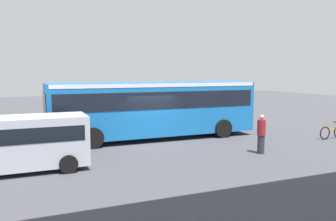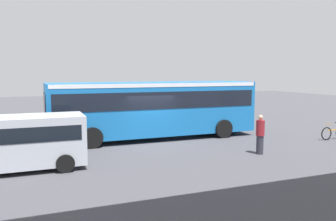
% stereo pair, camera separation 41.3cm
% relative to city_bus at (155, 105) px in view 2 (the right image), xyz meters
% --- Properties ---
extents(ground, '(80.00, 80.00, 0.00)m').
position_rel_city_bus_xyz_m(ground, '(0.64, 0.95, -1.88)').
color(ground, '#424247').
extents(city_bus, '(11.54, 2.85, 3.15)m').
position_rel_city_bus_xyz_m(city_bus, '(0.00, 0.00, 0.00)').
color(city_bus, '#196BB7').
rests_on(city_bus, ground).
extents(parked_van, '(4.80, 2.17, 2.05)m').
position_rel_city_bus_xyz_m(parked_van, '(6.87, 4.05, -0.70)').
color(parked_van, '#B7BCC6').
rests_on(parked_van, ground).
extents(bicycle_orange, '(1.77, 0.44, 0.96)m').
position_rel_city_bus_xyz_m(bicycle_orange, '(-9.08, 3.97, -1.51)').
color(bicycle_orange, black).
rests_on(bicycle_orange, ground).
extents(pedestrian, '(0.38, 0.38, 1.79)m').
position_rel_city_bus_xyz_m(pedestrian, '(-3.19, 5.28, -1.00)').
color(pedestrian, '#2D2D38').
rests_on(pedestrian, ground).
extents(traffic_sign, '(0.08, 0.60, 2.80)m').
position_rel_city_bus_xyz_m(traffic_sign, '(-2.49, -2.48, 0.01)').
color(traffic_sign, slate).
rests_on(traffic_sign, ground).
extents(lane_dash_leftmost, '(2.00, 0.20, 0.01)m').
position_rel_city_bus_xyz_m(lane_dash_leftmost, '(-5.36, -2.21, -1.88)').
color(lane_dash_leftmost, silver).
rests_on(lane_dash_leftmost, ground).
extents(lane_dash_left, '(2.00, 0.20, 0.01)m').
position_rel_city_bus_xyz_m(lane_dash_left, '(-1.36, -2.21, -1.88)').
color(lane_dash_left, silver).
rests_on(lane_dash_left, ground).
extents(lane_dash_centre, '(2.00, 0.20, 0.01)m').
position_rel_city_bus_xyz_m(lane_dash_centre, '(2.64, -2.21, -1.88)').
color(lane_dash_centre, silver).
rests_on(lane_dash_centre, ground).
extents(lane_dash_right, '(2.00, 0.20, 0.01)m').
position_rel_city_bus_xyz_m(lane_dash_right, '(6.64, -2.21, -1.88)').
color(lane_dash_right, silver).
rests_on(lane_dash_right, ground).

